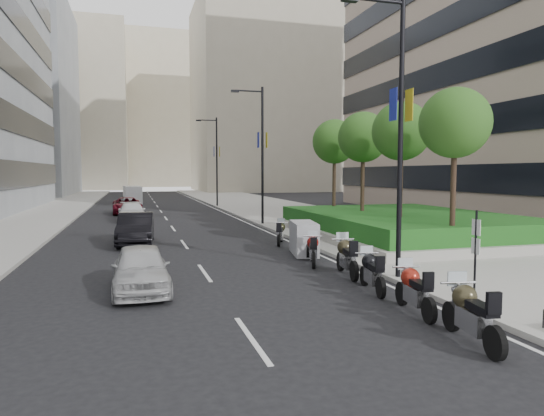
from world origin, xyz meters
name	(u,v)px	position (x,y,z in m)	size (l,w,h in m)	color
ground	(279,298)	(0.00, 0.00, 0.00)	(160.00, 160.00, 0.00)	black
sidewalk_right	(279,210)	(9.00, 30.00, 0.07)	(10.00, 100.00, 0.15)	#9E9B93
sidewalk_left	(28,215)	(-12.00, 30.00, 0.07)	(8.00, 100.00, 0.15)	#9E9B93
lane_edge	(222,212)	(3.70, 30.00, 0.01)	(0.12, 100.00, 0.01)	silver
lane_centre	(162,213)	(-1.50, 30.00, 0.01)	(0.12, 100.00, 0.01)	silver
building_cream_right	(269,98)	(22.00, 80.00, 18.00)	(28.00, 24.00, 36.00)	#B7AD93
building_cream_left	(63,109)	(-18.00, 100.00, 17.00)	(26.00, 24.00, 34.00)	#B7AD93
building_cream_centre	(155,114)	(2.00, 120.00, 19.00)	(30.00, 24.00, 38.00)	#B7AD93
planter	(405,232)	(10.00, 10.00, 0.35)	(10.00, 14.00, 0.40)	#9C9A91
hedge	(405,220)	(10.00, 10.00, 0.95)	(9.40, 13.40, 0.80)	#1C4915
tree_0	(455,124)	(8.50, 4.00, 5.42)	(2.80, 2.80, 6.30)	#332319
tree_1	(401,132)	(8.50, 8.00, 5.42)	(2.80, 2.80, 6.30)	#332319
tree_2	(363,138)	(8.50, 12.00, 5.42)	(2.80, 2.80, 6.30)	#332319
tree_3	(334,142)	(8.50, 16.00, 5.42)	(2.80, 2.80, 6.30)	#332319
lamp_post_0	(396,122)	(4.14, 1.00, 5.07)	(2.34, 0.45, 9.00)	black
lamp_post_1	(260,148)	(4.14, 18.00, 5.07)	(2.34, 0.45, 9.00)	black
lamp_post_2	(215,157)	(4.14, 36.00, 5.07)	(2.34, 0.45, 9.00)	black
parking_sign	(476,250)	(4.80, -2.00, 1.46)	(0.06, 0.32, 2.50)	black
motorcycle_0	(471,314)	(2.72, -4.48, 0.62)	(0.78, 2.33, 1.17)	black
motorcycle_1	(414,290)	(2.80, -2.29, 0.59)	(0.73, 2.20, 1.10)	black
motorcycle_2	(372,272)	(2.85, 0.02, 0.58)	(0.72, 2.16, 1.08)	black
motorcycle_3	(347,257)	(3.07, 2.22, 0.64)	(0.80, 2.39, 1.20)	black
motorcycle_4	(313,250)	(2.67, 4.39, 0.56)	(0.90, 2.03, 1.05)	black
motorcycle_5	(304,239)	(3.07, 6.54, 0.70)	(1.33, 2.43, 1.40)	black
motorcycle_6	(280,233)	(3.01, 9.75, 0.55)	(0.97, 1.96, 1.03)	black
car_a	(141,268)	(-3.66, 1.87, 0.68)	(1.61, 4.01, 1.37)	#B1B2B3
car_b	(136,229)	(-3.75, 11.66, 0.76)	(1.61, 4.62, 1.52)	black
car_c	(132,212)	(-3.98, 23.38, 0.66)	(1.86, 4.57, 1.33)	silver
car_d	(127,206)	(-4.39, 29.91, 0.70)	(2.33, 5.06, 1.41)	#5D0B19
delivery_van	(132,195)	(-3.97, 44.12, 0.91)	(2.14, 4.79, 1.96)	silver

